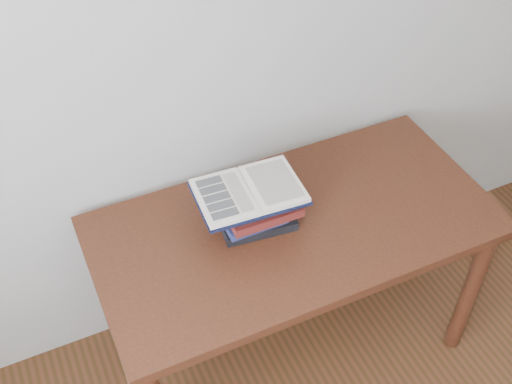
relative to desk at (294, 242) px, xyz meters
name	(u,v)px	position (x,y,z in m)	size (l,w,h in m)	color
desk	(294,242)	(0.00, 0.00, 0.00)	(1.33, 0.67, 0.71)	#4C2413
book_stack	(257,210)	(-0.12, 0.05, 0.16)	(0.26, 0.19, 0.13)	black
open_book	(249,192)	(-0.14, 0.06, 0.24)	(0.35, 0.25, 0.03)	black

